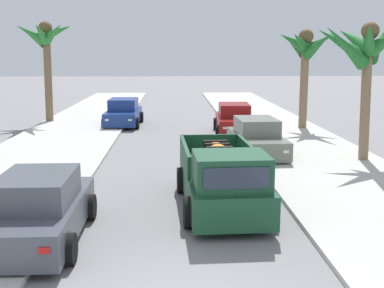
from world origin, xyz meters
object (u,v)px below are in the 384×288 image
object	(u,v)px
car_right_near	(256,139)
palm_tree_right_fore	(365,48)
palm_tree_left_fore	(305,50)
car_right_mid	(123,113)
car_left_mid	(234,120)
pickup_truck	(222,179)
car_left_near	(39,210)
palm_tree_right_mid	(46,41)

from	to	relation	value
car_right_near	palm_tree_right_fore	size ratio (longest dim) A/B	0.82
palm_tree_left_fore	car_right_near	bearing A→B (deg)	-119.02
palm_tree_left_fore	car_right_mid	bearing A→B (deg)	168.85
car_left_mid	palm_tree_right_fore	bearing A→B (deg)	-59.29
pickup_truck	car_right_mid	bearing A→B (deg)	105.23
car_left_near	car_right_near	xyz separation A→B (m)	(6.34, 8.61, 0.00)
car_right_near	palm_tree_left_fore	distance (m)	8.39
car_right_mid	palm_tree_right_mid	size ratio (longest dim) A/B	0.72
palm_tree_right_mid	pickup_truck	bearing A→B (deg)	-62.20
car_right_mid	palm_tree_right_fore	distance (m)	14.34
car_right_near	palm_tree_right_mid	distance (m)	15.13
car_left_near	car_left_mid	xyz separation A→B (m)	(6.15, 14.19, 0.00)
palm_tree_left_fore	palm_tree_right_mid	size ratio (longest dim) A/B	0.90
pickup_truck	palm_tree_right_fore	distance (m)	8.73
palm_tree_right_fore	car_left_near	bearing A→B (deg)	-143.28
car_left_near	car_right_mid	world-z (taller)	same
pickup_truck	palm_tree_right_mid	distance (m)	18.97
car_left_near	car_left_mid	distance (m)	15.46
car_left_mid	car_right_mid	distance (m)	6.74
pickup_truck	car_left_near	distance (m)	4.73
car_left_near	car_right_mid	xyz separation A→B (m)	(0.13, 17.21, 0.00)
car_left_near	palm_tree_left_fore	world-z (taller)	palm_tree_left_fore
pickup_truck	car_right_mid	xyz separation A→B (m)	(-4.13, 15.16, -0.10)
car_left_near	palm_tree_left_fore	bearing A→B (deg)	56.68
palm_tree_left_fore	palm_tree_right_mid	world-z (taller)	palm_tree_right_mid
car_left_mid	palm_tree_left_fore	size ratio (longest dim) A/B	0.81
car_left_near	car_right_mid	bearing A→B (deg)	89.57
palm_tree_right_fore	pickup_truck	bearing A→B (deg)	-136.84
pickup_truck	car_right_near	size ratio (longest dim) A/B	1.22
car_right_mid	car_left_near	bearing A→B (deg)	-90.43
car_left_near	palm_tree_left_fore	distance (m)	18.60
pickup_truck	palm_tree_left_fore	distance (m)	14.82
pickup_truck	car_left_near	size ratio (longest dim) A/B	1.24
car_left_mid	palm_tree_right_mid	bearing A→B (deg)	157.92
car_left_near	car_left_mid	world-z (taller)	same
pickup_truck	palm_tree_right_mid	bearing A→B (deg)	117.80
palm_tree_right_mid	car_right_mid	bearing A→B (deg)	-15.46
car_right_mid	pickup_truck	bearing A→B (deg)	-74.77
palm_tree_right_mid	palm_tree_left_fore	bearing A→B (deg)	-12.52
car_right_near	pickup_truck	bearing A→B (deg)	-107.63
car_right_mid	palm_tree_right_mid	world-z (taller)	palm_tree_right_mid
car_left_near	car_left_mid	size ratio (longest dim) A/B	0.99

